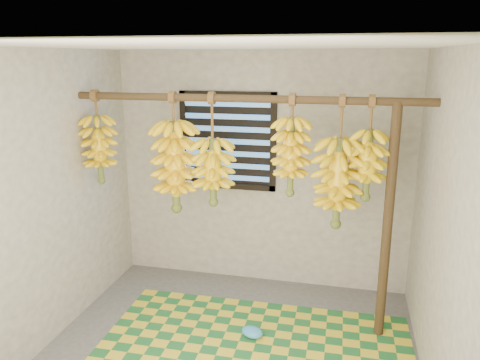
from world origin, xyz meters
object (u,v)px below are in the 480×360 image
(banana_bunch_c, at_px, (213,172))
(banana_bunch_b, at_px, (175,167))
(banana_bunch_f, at_px, (368,165))
(plastic_bag, at_px, (252,332))
(support_post, at_px, (387,226))
(banana_bunch_d, at_px, (291,157))
(banana_bunch_a, at_px, (99,149))
(banana_bunch_e, at_px, (338,183))

(banana_bunch_c, bearing_deg, banana_bunch_b, -180.00)
(banana_bunch_c, bearing_deg, banana_bunch_f, -0.00)
(banana_bunch_b, bearing_deg, plastic_bag, -21.58)
(support_post, height_order, banana_bunch_d, banana_bunch_d)
(banana_bunch_a, height_order, banana_bunch_d, same)
(plastic_bag, height_order, banana_bunch_f, banana_bunch_f)
(support_post, height_order, banana_bunch_f, banana_bunch_f)
(banana_bunch_e, bearing_deg, support_post, 0.00)
(banana_bunch_e, bearing_deg, banana_bunch_a, 180.00)
(plastic_bag, xyz_separation_m, banana_bunch_c, (-0.42, 0.30, 1.32))
(banana_bunch_a, distance_m, banana_bunch_b, 0.74)
(banana_bunch_c, bearing_deg, banana_bunch_d, -0.00)
(banana_bunch_a, height_order, banana_bunch_f, same)
(banana_bunch_e, bearing_deg, banana_bunch_f, 0.00)
(banana_bunch_b, bearing_deg, support_post, 0.00)
(banana_bunch_a, bearing_deg, plastic_bag, -11.46)
(banana_bunch_d, relative_size, banana_bunch_e, 0.77)
(banana_bunch_a, xyz_separation_m, banana_bunch_e, (2.14, -0.00, -0.19))
(support_post, bearing_deg, banana_bunch_d, 180.00)
(support_post, relative_size, banana_bunch_f, 2.38)
(support_post, distance_m, banana_bunch_f, 0.53)
(banana_bunch_a, distance_m, banana_bunch_f, 2.36)
(banana_bunch_a, relative_size, banana_bunch_f, 1.00)
(banana_bunch_e, bearing_deg, banana_bunch_d, 180.00)
(banana_bunch_b, height_order, banana_bunch_e, same)
(banana_bunch_e, xyz_separation_m, banana_bunch_f, (0.22, 0.00, 0.17))
(support_post, xyz_separation_m, banana_bunch_d, (-0.80, 0.00, 0.54))
(plastic_bag, bearing_deg, support_post, 16.01)
(support_post, height_order, banana_bunch_e, banana_bunch_e)
(banana_bunch_a, bearing_deg, banana_bunch_e, -0.00)
(plastic_bag, distance_m, banana_bunch_c, 1.41)
(banana_bunch_e, relative_size, banana_bunch_f, 1.30)
(banana_bunch_d, bearing_deg, banana_bunch_a, 180.00)
(banana_bunch_c, bearing_deg, banana_bunch_a, 180.00)
(banana_bunch_f, bearing_deg, banana_bunch_b, 180.00)
(support_post, xyz_separation_m, banana_bunch_a, (-2.55, 0.00, 0.52))
(banana_bunch_b, distance_m, banana_bunch_c, 0.35)
(support_post, relative_size, banana_bunch_d, 2.37)
(banana_bunch_f, bearing_deg, banana_bunch_d, 180.00)
(support_post, relative_size, banana_bunch_a, 2.37)
(banana_bunch_e, bearing_deg, banana_bunch_c, 180.00)
(plastic_bag, height_order, banana_bunch_c, banana_bunch_c)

